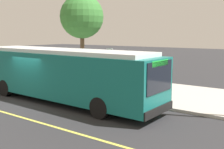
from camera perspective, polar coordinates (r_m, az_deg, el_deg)
The scene contains 7 objects.
ground_plane at distance 16.32m, azimuth -16.35°, elevation -5.32°, with size 120.00×120.00×0.00m, color #2B2B2D.
sidewalk_curb at distance 20.41m, azimuth -2.93°, elevation -2.02°, with size 44.00×6.40×0.15m, color #B7B2A8.
transit_bus_main at distance 15.63m, azimuth -10.62°, elevation 0.32°, with size 12.43×2.82×2.95m.
bus_shelter at distance 20.09m, azimuth -1.80°, elevation 3.13°, with size 2.90×1.60×2.48m.
waiting_bench at distance 19.94m, azimuth -0.97°, elevation -0.64°, with size 1.60×0.48×0.95m.
route_sign_post at distance 16.34m, azimuth -0.47°, elevation 2.02°, with size 0.44×0.08×2.80m.
street_tree_near_shelter at distance 24.17m, azimuth -6.26°, elevation 11.77°, with size 3.74×3.74×6.94m.
Camera 1 is at (12.64, -9.59, 3.82)m, focal length 44.15 mm.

